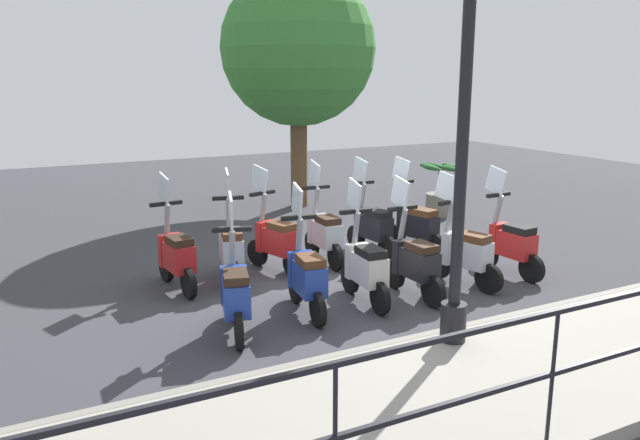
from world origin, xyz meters
The scene contains 18 objects.
ground_plane centered at (0.00, 0.00, 0.00)m, with size 28.00×28.00×0.00m, color #38383D.
promenade_walkway centered at (-3.15, 0.00, 0.07)m, with size 2.20×20.00×0.15m.
fence_railing centered at (-4.20, 0.00, 0.91)m, with size 0.04×16.03×1.07m.
lamp_post_near centered at (-2.40, 0.31, 2.26)m, with size 0.26×0.90×4.72m.
tree_distant centered at (5.04, -1.48, 3.33)m, with size 3.23×3.23×4.96m.
potted_palm centered at (2.88, -3.63, 0.45)m, with size 1.06×0.66×1.05m.
scooter_near_0 centered at (-0.71, -2.08, 0.48)m, with size 1.23×0.44×1.54m.
scooter_near_1 centered at (-0.79, -1.18, 0.48)m, with size 1.21×0.52×1.54m.
scooter_near_2 centered at (-0.84, -0.32, 0.48)m, with size 1.23×0.44×1.54m.
scooter_near_3 centered at (-0.73, 0.35, 0.48)m, with size 1.23×0.44×1.54m.
scooter_near_4 centered at (-0.72, 1.16, 0.48)m, with size 1.23×0.44×1.54m.
scooter_near_5 centered at (-0.90, 2.11, 0.48)m, with size 1.21×0.53×1.54m.
scooter_far_0 centered at (0.80, -1.53, 0.48)m, with size 1.21×0.52×1.54m.
scooter_far_1 centered at (1.05, -0.87, 0.48)m, with size 1.23×0.44×1.54m.
scooter_far_2 centered at (1.02, 0.01, 0.48)m, with size 1.23×0.44×1.54m.
scooter_far_3 centered at (0.97, 0.83, 0.48)m, with size 1.20×0.54×1.54m.
scooter_far_4 centered at (0.85, 1.54, 0.48)m, with size 1.21×0.52×1.54m.
scooter_far_5 centered at (0.86, 2.31, 0.48)m, with size 1.23×0.44×1.54m.
Camera 1 is at (-7.08, 4.25, 2.82)m, focal length 35.00 mm.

